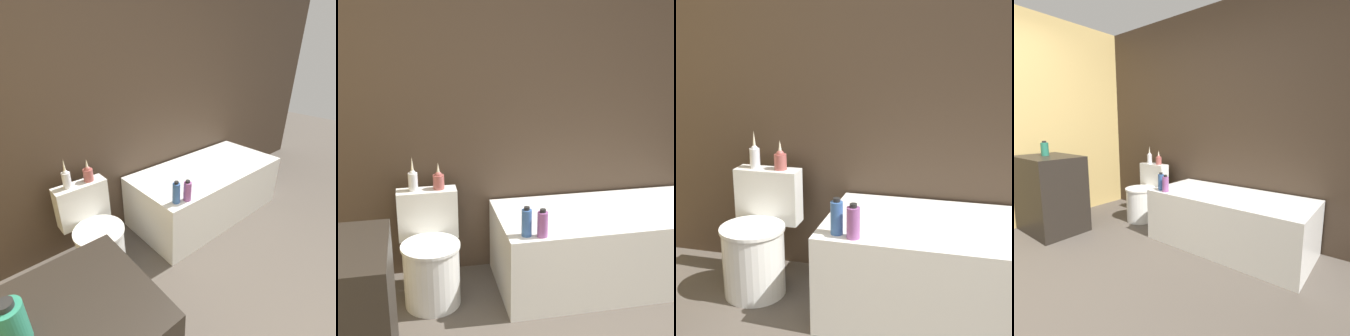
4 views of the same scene
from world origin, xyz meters
TOP-DOWN VIEW (x-y plane):
  - wall_back_tiled at (0.00, 2.25)m, footprint 6.40×0.06m
  - bathtub at (0.75, 1.82)m, footprint 1.61×0.76m
  - toilet at (-0.53, 1.84)m, footprint 0.41×0.53m
  - soap_bottle_glass at (-1.19, 0.89)m, footprint 0.08×0.08m
  - vase_gold at (-0.61, 2.03)m, footprint 0.06×0.06m
  - vase_silver at (-0.44, 2.03)m, footprint 0.08×0.08m
  - shampoo_bottle_tall at (0.06, 1.54)m, footprint 0.06×0.06m
  - shampoo_bottle_short at (0.15, 1.51)m, footprint 0.07×0.07m

SIDE VIEW (x-z plane):
  - bathtub at x=0.75m, z-range 0.00..0.55m
  - toilet at x=-0.53m, z-range -0.06..0.67m
  - shampoo_bottle_short at x=0.15m, z-range 0.54..0.73m
  - shampoo_bottle_tall at x=0.06m, z-range 0.54..0.74m
  - vase_silver at x=-0.44m, z-range 0.70..0.88m
  - vase_gold at x=-0.61m, z-range 0.69..0.92m
  - soap_bottle_glass at x=-1.19m, z-range 0.89..1.06m
  - wall_back_tiled at x=0.00m, z-range 0.00..2.60m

